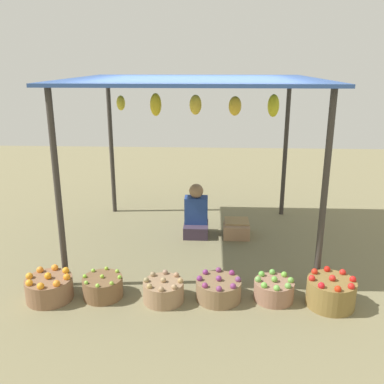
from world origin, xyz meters
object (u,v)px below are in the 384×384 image
(basket_limes, at_px, (103,287))
(wooden_crate_near_vendor, at_px, (236,231))
(vendor_person, at_px, (196,215))
(basket_potatoes, at_px, (164,291))
(basket_red_tomatoes, at_px, (331,292))
(basket_oranges, at_px, (49,288))
(wooden_crate_stacked_rear, at_px, (237,227))
(basket_purple_onions, at_px, (219,289))
(basket_green_apples, at_px, (274,290))

(basket_limes, relative_size, wooden_crate_near_vendor, 1.15)
(vendor_person, distance_m, wooden_crate_near_vendor, 0.64)
(basket_potatoes, height_order, basket_red_tomatoes, basket_red_tomatoes)
(basket_oranges, distance_m, basket_potatoes, 1.25)
(wooden_crate_stacked_rear, bearing_deg, basket_purple_onions, -99.04)
(wooden_crate_near_vendor, bearing_deg, wooden_crate_stacked_rear, 85.61)
(basket_red_tomatoes, height_order, wooden_crate_stacked_rear, basket_red_tomatoes)
(basket_oranges, bearing_deg, basket_limes, 7.44)
(basket_oranges, xyz_separation_m, wooden_crate_stacked_rear, (2.14, 1.92, -0.02))
(basket_green_apples, height_order, wooden_crate_near_vendor, basket_green_apples)
(basket_limes, bearing_deg, basket_purple_onions, 0.61)
(basket_red_tomatoes, distance_m, wooden_crate_stacked_rear, 2.10)
(basket_green_apples, bearing_deg, basket_purple_onions, -178.20)
(basket_oranges, distance_m, basket_red_tomatoes, 3.04)
(basket_green_apples, bearing_deg, basket_potatoes, -175.94)
(vendor_person, bearing_deg, basket_oranges, -128.98)
(vendor_person, relative_size, wooden_crate_stacked_rear, 2.18)
(basket_limes, distance_m, basket_red_tomatoes, 2.47)
(basket_potatoes, bearing_deg, wooden_crate_near_vendor, 63.61)
(basket_oranges, xyz_separation_m, basket_potatoes, (1.25, 0.02, -0.01))
(basket_potatoes, relative_size, basket_red_tomatoes, 0.87)
(basket_limes, height_order, basket_red_tomatoes, basket_red_tomatoes)
(basket_oranges, xyz_separation_m, basket_limes, (0.57, 0.07, -0.02))
(basket_limes, xyz_separation_m, basket_red_tomatoes, (2.47, -0.06, 0.04))
(vendor_person, distance_m, basket_purple_onions, 1.84)
(basket_limes, relative_size, basket_green_apples, 1.01)
(basket_limes, bearing_deg, basket_oranges, -172.56)
(basket_purple_onions, xyz_separation_m, wooden_crate_stacked_rear, (0.29, 1.83, -0.00))
(wooden_crate_near_vendor, relative_size, wooden_crate_stacked_rear, 1.06)
(basket_green_apples, height_order, wooden_crate_stacked_rear, basket_green_apples)
(basket_red_tomatoes, bearing_deg, wooden_crate_stacked_rear, 115.28)
(basket_green_apples, bearing_deg, wooden_crate_stacked_rear, 99.74)
(basket_limes, xyz_separation_m, wooden_crate_stacked_rear, (1.57, 1.84, -0.00))
(basket_limes, bearing_deg, basket_red_tomatoes, -1.36)
(basket_purple_onions, xyz_separation_m, wooden_crate_near_vendor, (0.28, 1.71, -0.01))
(vendor_person, height_order, wooden_crate_stacked_rear, vendor_person)
(basket_red_tomatoes, relative_size, wooden_crate_stacked_rear, 1.42)
(wooden_crate_stacked_rear, bearing_deg, basket_green_apples, -80.26)
(basket_oranges, height_order, wooden_crate_near_vendor, basket_oranges)
(vendor_person, bearing_deg, wooden_crate_stacked_rear, 2.37)
(vendor_person, distance_m, wooden_crate_stacked_rear, 0.64)
(basket_purple_onions, bearing_deg, basket_potatoes, -173.68)
(basket_purple_onions, relative_size, wooden_crate_stacked_rear, 1.38)
(basket_red_tomatoes, relative_size, wooden_crate_near_vendor, 1.34)
(basket_purple_onions, distance_m, basket_red_tomatoes, 1.19)
(basket_purple_onions, relative_size, wooden_crate_near_vendor, 1.30)
(basket_limes, height_order, basket_green_apples, basket_green_apples)
(vendor_person, height_order, basket_purple_onions, vendor_person)
(basket_limes, relative_size, basket_red_tomatoes, 0.86)
(basket_potatoes, bearing_deg, basket_limes, 175.57)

